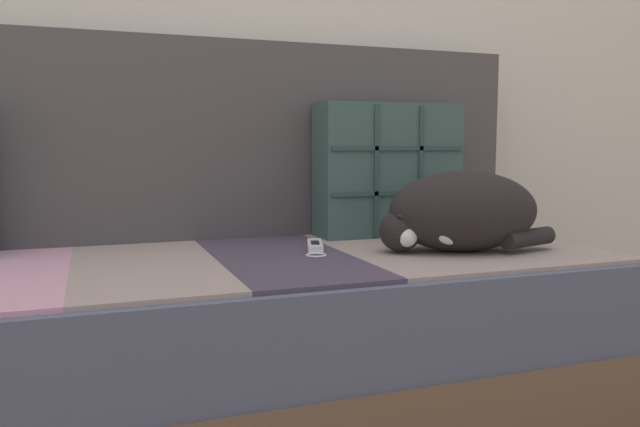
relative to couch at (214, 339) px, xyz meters
The scene contains 5 objects.
couch is the anchor object (origin of this frame).
sofa_backrest 0.58m from the couch, 90.00° to the left, with size 1.94×0.14×0.54m.
throw_pillow_quilted 0.69m from the couch, 19.17° to the left, with size 0.42×0.14×0.38m.
sleeping_cat 0.66m from the couch, 13.42° to the right, with size 0.43×0.27×0.20m.
game_remote_near 0.33m from the couch, ahead, with size 0.10×0.19×0.02m.
Camera 1 is at (-0.26, -1.28, 0.64)m, focal length 35.00 mm.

